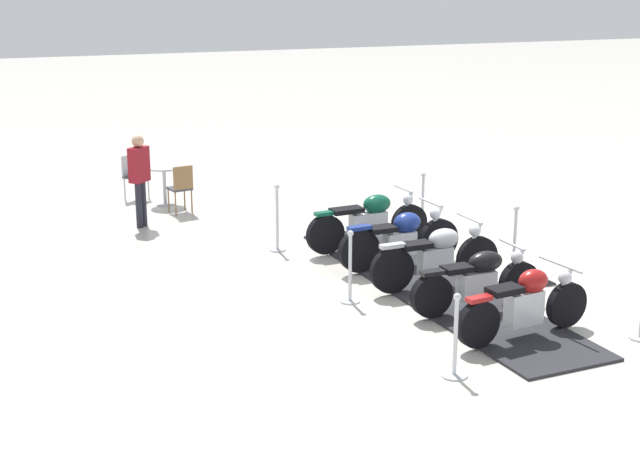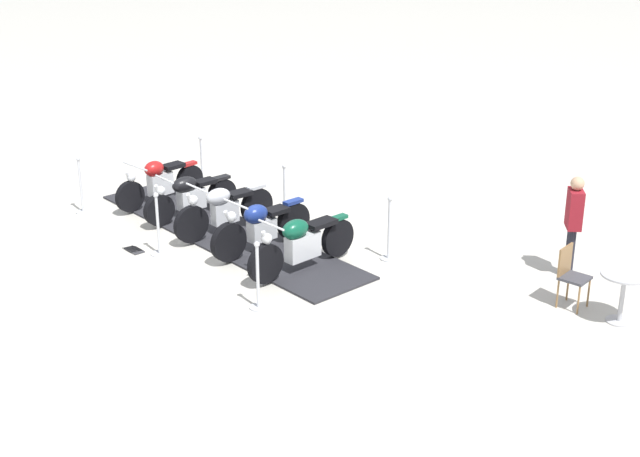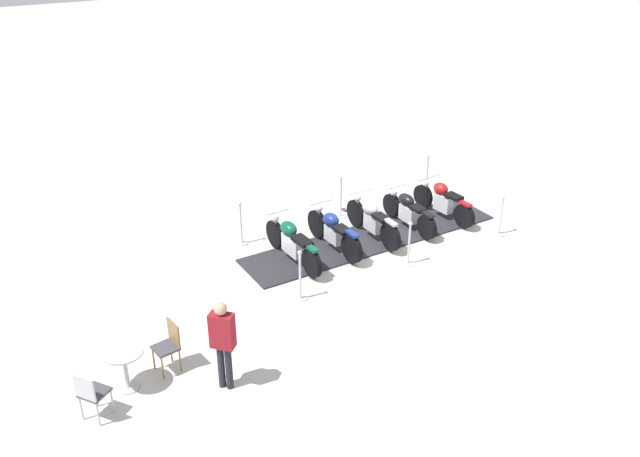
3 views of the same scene
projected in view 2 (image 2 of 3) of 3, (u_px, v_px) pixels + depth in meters
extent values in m
plane|color=beige|center=(226.00, 234.00, 16.31)|extent=(80.00, 80.00, 0.00)
cube|color=#28282D|center=(226.00, 233.00, 16.30)|extent=(6.66, 1.88, 0.04)
cylinder|color=black|center=(130.00, 197.00, 17.21)|extent=(0.21, 0.62, 0.61)
cylinder|color=black|center=(190.00, 179.00, 18.19)|extent=(0.21, 0.62, 0.61)
cube|color=silver|center=(160.00, 184.00, 17.67)|extent=(0.28, 0.54, 0.44)
ellipsoid|color=#AD1919|center=(154.00, 169.00, 17.46)|extent=(0.36, 0.46, 0.30)
cube|color=black|center=(173.00, 166.00, 17.79)|extent=(0.34, 0.48, 0.08)
cube|color=#AD1919|center=(189.00, 164.00, 18.07)|extent=(0.19, 0.35, 0.06)
cylinder|color=silver|center=(132.00, 183.00, 17.17)|extent=(0.11, 0.31, 0.52)
cylinder|color=silver|center=(135.00, 166.00, 17.11)|extent=(0.78, 0.15, 0.04)
sphere|color=silver|center=(131.00, 177.00, 17.11)|extent=(0.18, 0.18, 0.18)
cylinder|color=black|center=(159.00, 210.00, 16.51)|extent=(0.17, 0.61, 0.60)
cylinder|color=black|center=(222.00, 194.00, 17.38)|extent=(0.17, 0.61, 0.60)
cube|color=silver|center=(191.00, 199.00, 16.92)|extent=(0.28, 0.54, 0.39)
ellipsoid|color=black|center=(185.00, 184.00, 16.72)|extent=(0.32, 0.54, 0.30)
cube|color=black|center=(205.00, 182.00, 17.02)|extent=(0.29, 0.42, 0.08)
cube|color=black|center=(221.00, 178.00, 17.26)|extent=(0.18, 0.34, 0.06)
cylinder|color=silver|center=(162.00, 196.00, 16.46)|extent=(0.09, 0.30, 0.51)
cylinder|color=silver|center=(165.00, 179.00, 16.39)|extent=(0.60, 0.07, 0.04)
sphere|color=silver|center=(161.00, 191.00, 16.41)|extent=(0.18, 0.18, 0.18)
cylinder|color=black|center=(191.00, 224.00, 15.72)|extent=(0.15, 0.69, 0.69)
cylinder|color=black|center=(257.00, 206.00, 16.61)|extent=(0.15, 0.69, 0.69)
cube|color=silver|center=(225.00, 212.00, 16.15)|extent=(0.22, 0.53, 0.41)
ellipsoid|color=#B7BAC1|center=(218.00, 197.00, 15.95)|extent=(0.33, 0.50, 0.30)
cube|color=black|center=(239.00, 193.00, 16.25)|extent=(0.30, 0.47, 0.08)
cube|color=#B7BAC1|center=(256.00, 187.00, 16.48)|extent=(0.15, 0.38, 0.06)
cylinder|color=silver|center=(194.00, 208.00, 15.66)|extent=(0.09, 0.30, 0.58)
cylinder|color=silver|center=(197.00, 188.00, 15.58)|extent=(0.67, 0.08, 0.04)
sphere|color=silver|center=(193.00, 200.00, 15.60)|extent=(0.18, 0.18, 0.18)
cylinder|color=black|center=(229.00, 242.00, 14.94)|extent=(0.19, 0.69, 0.68)
cylinder|color=black|center=(293.00, 221.00, 15.87)|extent=(0.19, 0.69, 0.68)
cube|color=silver|center=(262.00, 230.00, 15.39)|extent=(0.27, 0.53, 0.37)
ellipsoid|color=navy|center=(256.00, 214.00, 15.20)|extent=(0.37, 0.49, 0.33)
cube|color=black|center=(276.00, 210.00, 15.50)|extent=(0.33, 0.46, 0.08)
cube|color=navy|center=(293.00, 202.00, 15.73)|extent=(0.19, 0.39, 0.06)
cylinder|color=silver|center=(232.00, 225.00, 14.90)|extent=(0.10, 0.33, 0.58)
cylinder|color=silver|center=(236.00, 204.00, 14.82)|extent=(0.64, 0.09, 0.04)
sphere|color=silver|center=(231.00, 217.00, 14.83)|extent=(0.18, 0.18, 0.18)
cylinder|color=black|center=(265.00, 264.00, 14.13)|extent=(0.19, 0.67, 0.66)
cylinder|color=black|center=(338.00, 238.00, 15.16)|extent=(0.19, 0.67, 0.66)
cube|color=silver|center=(303.00, 246.00, 14.62)|extent=(0.28, 0.66, 0.43)
ellipsoid|color=#0F5138|center=(295.00, 229.00, 14.39)|extent=(0.36, 0.53, 0.32)
cube|color=black|center=(321.00, 223.00, 14.78)|extent=(0.34, 0.57, 0.08)
cube|color=#0F5138|center=(338.00, 218.00, 15.03)|extent=(0.18, 0.38, 0.06)
cylinder|color=silver|center=(268.00, 246.00, 14.07)|extent=(0.10, 0.27, 0.57)
cylinder|color=silver|center=(271.00, 225.00, 13.99)|extent=(0.60, 0.10, 0.04)
sphere|color=silver|center=(267.00, 238.00, 14.00)|extent=(0.18, 0.18, 0.18)
cylinder|color=silver|center=(160.00, 254.00, 15.43)|extent=(0.33, 0.33, 0.03)
cylinder|color=silver|center=(158.00, 225.00, 15.24)|extent=(0.05, 0.05, 1.03)
sphere|color=silver|center=(156.00, 195.00, 15.04)|extent=(0.09, 0.09, 0.09)
cylinder|color=silver|center=(388.00, 258.00, 15.23)|extent=(0.28, 0.28, 0.03)
cylinder|color=silver|center=(389.00, 230.00, 15.03)|extent=(0.05, 0.05, 1.04)
sphere|color=silver|center=(390.00, 199.00, 14.83)|extent=(0.09, 0.09, 0.09)
cylinder|color=silver|center=(203.00, 182.00, 19.12)|extent=(0.32, 0.32, 0.03)
cylinder|color=silver|center=(202.00, 161.00, 18.94)|extent=(0.05, 0.05, 0.93)
sphere|color=silver|center=(200.00, 138.00, 18.76)|extent=(0.09, 0.09, 0.09)
cylinder|color=silver|center=(83.00, 212.00, 17.38)|extent=(0.30, 0.30, 0.03)
cylinder|color=silver|center=(81.00, 186.00, 17.18)|extent=(0.05, 0.05, 1.04)
sphere|color=silver|center=(78.00, 159.00, 16.98)|extent=(0.09, 0.09, 0.09)
cylinder|color=silver|center=(285.00, 216.00, 17.17)|extent=(0.29, 0.29, 0.03)
cylinder|color=silver|center=(285.00, 192.00, 16.99)|extent=(0.05, 0.05, 0.96)
sphere|color=silver|center=(284.00, 166.00, 16.80)|extent=(0.09, 0.09, 0.09)
cylinder|color=silver|center=(259.00, 307.00, 13.49)|extent=(0.29, 0.29, 0.03)
cylinder|color=silver|center=(258.00, 277.00, 13.30)|extent=(0.05, 0.05, 0.99)
sphere|color=silver|center=(257.00, 244.00, 13.11)|extent=(0.09, 0.09, 0.09)
cube|color=#333338|center=(134.00, 250.00, 15.57)|extent=(0.40, 0.23, 0.02)
cube|color=white|center=(134.00, 243.00, 15.52)|extent=(0.37, 0.27, 0.12)
cylinder|color=#B7B7BC|center=(619.00, 321.00, 13.07)|extent=(0.39, 0.39, 0.02)
cylinder|color=#B7B7BC|center=(622.00, 298.00, 12.93)|extent=(0.07, 0.07, 0.73)
cylinder|color=#B7B7BC|center=(625.00, 275.00, 12.79)|extent=(0.70, 0.70, 0.03)
cylinder|color=olive|center=(589.00, 293.00, 13.46)|extent=(0.03, 0.03, 0.46)
cylinder|color=olive|center=(579.00, 300.00, 13.22)|extent=(0.03, 0.03, 0.46)
cylinder|color=olive|center=(568.00, 286.00, 13.66)|extent=(0.03, 0.03, 0.46)
cylinder|color=olive|center=(558.00, 294.00, 13.42)|extent=(0.03, 0.03, 0.46)
cube|color=#3F3F47|center=(575.00, 278.00, 13.35)|extent=(0.47, 0.47, 0.04)
cube|color=olive|center=(565.00, 260.00, 13.37)|extent=(0.11, 0.40, 0.45)
cylinder|color=#23232D|center=(571.00, 253.00, 14.38)|extent=(0.12, 0.12, 0.85)
cylinder|color=#23232D|center=(569.00, 250.00, 14.51)|extent=(0.12, 0.12, 0.85)
cube|color=maroon|center=(575.00, 209.00, 14.17)|extent=(0.44, 0.44, 0.64)
sphere|color=tan|center=(577.00, 183.00, 14.01)|extent=(0.22, 0.22, 0.22)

